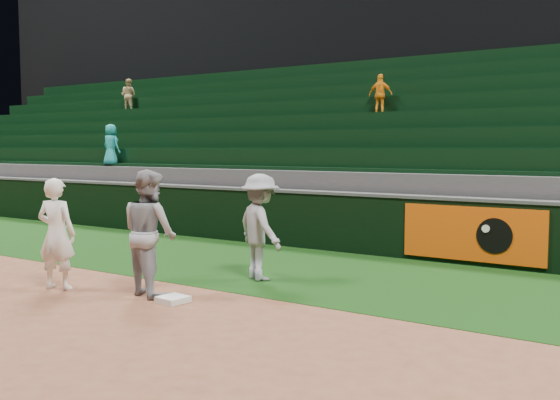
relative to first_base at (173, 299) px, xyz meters
The scene contains 9 objects.
ground 0.29m from the first_base, behind, with size 70.00×70.00×0.00m, color brown.
foul_grass 3.01m from the first_base, 95.44° to the left, with size 36.00×4.20×0.01m, color black.
upper_deck 18.44m from the first_base, 90.94° to the left, with size 40.00×12.00×12.00m, color black.
first_base is the anchor object (origin of this frame).
first_baseman 2.24m from the first_base, 169.92° to the right, with size 0.62×0.41×1.71m, color white.
baserunner 1.09m from the first_base, 164.57° to the left, with size 0.90×0.70×1.86m, color #93959C.
base_coach 2.08m from the first_base, 85.04° to the left, with size 1.12×0.65×1.74m, color gray.
field_wall 5.23m from the first_base, 92.86° to the left, with size 36.00×0.45×1.25m.
stadium_seating 9.12m from the first_base, 91.86° to the left, with size 36.00×5.95×4.85m.
Camera 1 is at (6.31, -6.35, 2.17)m, focal length 40.00 mm.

